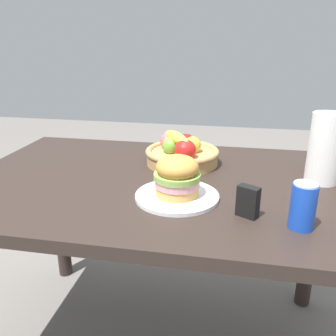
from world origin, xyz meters
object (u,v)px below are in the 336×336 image
Objects in this scene: fruit_basket at (182,152)px; paper_towel_roll at (325,149)px; plate at (177,196)px; sandwich at (177,176)px; soda_can at (303,206)px; napkin_holder at (248,202)px.

paper_towel_roll is (0.50, -0.09, 0.07)m from fruit_basket.
plate is 0.53m from paper_towel_roll.
sandwich reaches higher than fruit_basket.
sandwich is at bearing 160.85° from soda_can.
sandwich is 1.61× the size of napkin_holder.
fruit_basket reaches higher than soda_can.
soda_can is (0.35, -0.12, 0.06)m from plate.
paper_towel_roll reaches higher than sandwich.
plate is 2.91× the size of napkin_holder.
soda_can reaches higher than plate.
napkin_holder is (-0.26, -0.31, -0.07)m from paper_towel_roll.
soda_can is (0.35, -0.12, -0.01)m from sandwich.
napkin_holder is at bearing -58.42° from fruit_basket.
napkin_holder is (-0.14, 0.04, -0.02)m from soda_can.
soda_can is at bearing -108.65° from paper_towel_roll.
plate is 0.32m from fruit_basket.
paper_towel_roll reaches higher than soda_can.
plate is 0.90× the size of fruit_basket.
paper_towel_roll is at bearing 71.35° from soda_can.
soda_can is 0.59m from fruit_basket.
fruit_basket is at bearing 131.13° from soda_can.
sandwich is at bearing -83.73° from fruit_basket.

